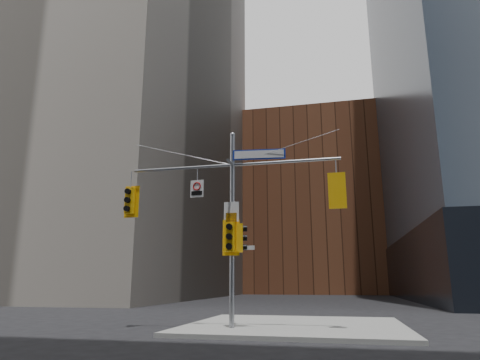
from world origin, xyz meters
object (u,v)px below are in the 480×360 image
at_px(signal_assembly, 232,206).
at_px(street_sign_blade, 259,154).
at_px(traffic_light_east_arm, 337,191).
at_px(traffic_light_pole_side, 241,238).
at_px(traffic_light_pole_front, 230,237).
at_px(traffic_light_west_arm, 130,201).
at_px(regulatory_sign_arm, 197,188).

relative_size(signal_assembly, street_sign_blade, 4.07).
height_order(traffic_light_east_arm, traffic_light_pole_side, traffic_light_east_arm).
xyz_separation_m(signal_assembly, traffic_light_east_arm, (3.81, 0.00, 0.38)).
bearing_deg(traffic_light_east_arm, traffic_light_pole_front, 4.19).
xyz_separation_m(traffic_light_west_arm, traffic_light_pole_front, (4.15, -0.28, -1.54)).
relative_size(traffic_light_west_arm, regulatory_sign_arm, 1.91).
bearing_deg(traffic_light_pole_front, traffic_light_east_arm, 0.12).
xyz_separation_m(traffic_light_west_arm, traffic_light_east_arm, (7.96, -0.01, -0.00)).
height_order(traffic_light_west_arm, traffic_light_pole_side, traffic_light_west_arm).
distance_m(traffic_light_west_arm, regulatory_sign_arm, 2.80).
xyz_separation_m(traffic_light_west_arm, traffic_light_pole_side, (4.48, 0.00, -1.55)).
height_order(signal_assembly, regulatory_sign_arm, signal_assembly).
xyz_separation_m(traffic_light_pole_front, street_sign_blade, (1.03, 0.27, 3.09)).
relative_size(traffic_light_east_arm, traffic_light_pole_side, 1.26).
bearing_deg(traffic_light_west_arm, traffic_light_pole_front, -2.84).
relative_size(traffic_light_east_arm, traffic_light_pole_front, 0.99).
relative_size(signal_assembly, traffic_light_east_arm, 6.26).
distance_m(signal_assembly, street_sign_blade, 2.19).
relative_size(traffic_light_pole_side, regulatory_sign_arm, 1.53).
xyz_separation_m(traffic_light_pole_side, regulatory_sign_arm, (-1.70, -0.04, 1.92)).
height_order(traffic_light_pole_side, street_sign_blade, street_sign_blade).
bearing_deg(traffic_light_west_arm, signal_assembly, 0.83).
height_order(traffic_light_west_arm, traffic_light_east_arm, traffic_light_east_arm).
distance_m(traffic_light_west_arm, traffic_light_pole_side, 4.74).
bearing_deg(traffic_light_pole_side, traffic_light_west_arm, 77.51).
distance_m(traffic_light_west_arm, traffic_light_east_arm, 7.96).
bearing_deg(signal_assembly, regulatory_sign_arm, -179.16).
bearing_deg(signal_assembly, traffic_light_pole_front, -90.09).
xyz_separation_m(street_sign_blade, regulatory_sign_arm, (-2.41, -0.02, -1.18)).
bearing_deg(traffic_light_east_arm, traffic_light_pole_side, -0.08).
height_order(street_sign_blade, regulatory_sign_arm, street_sign_blade).
bearing_deg(street_sign_blade, traffic_light_west_arm, 173.79).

